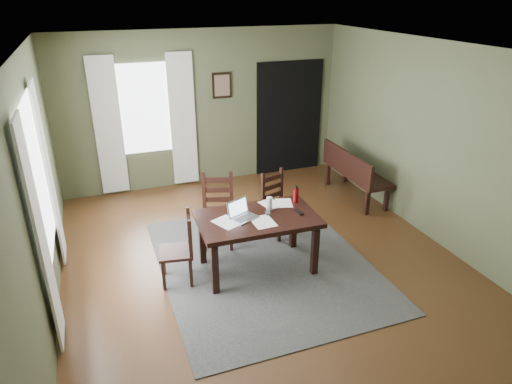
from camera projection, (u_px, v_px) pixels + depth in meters
name	position (u px, v px, depth m)	size (l,w,h in m)	color
ground	(264.00, 264.00, 5.98)	(5.00, 6.00, 0.01)	#492C16
room_shell	(265.00, 130.00, 5.23)	(5.02, 6.02, 2.71)	#505739
rug	(264.00, 263.00, 5.97)	(2.60, 3.20, 0.01)	#3C3C3C
dining_table	(257.00, 223.00, 5.61)	(1.49, 0.92, 0.73)	black
chair_end	(180.00, 250.00, 5.44)	(0.46, 0.46, 0.90)	black
chair_back_left	(218.00, 211.00, 6.27)	(0.56, 0.56, 1.01)	black
chair_back_right	(278.00, 204.00, 6.54)	(0.52, 0.52, 0.93)	black
bench	(353.00, 170.00, 7.64)	(0.48, 1.50, 0.84)	black
laptop	(241.00, 213.00, 5.53)	(0.39, 0.36, 0.22)	#B7B7BC
computer_mouse	(268.00, 213.00, 5.63)	(0.05, 0.09, 0.03)	#3F3F42
tv_remote	(299.00, 212.00, 5.67)	(0.05, 0.18, 0.02)	black
drinking_glass	(269.00, 203.00, 5.72)	(0.08, 0.08, 0.17)	silver
water_bottle	(296.00, 195.00, 5.90)	(0.08, 0.08, 0.23)	#9D0C10
paper_a	(227.00, 222.00, 5.43)	(0.25, 0.32, 0.00)	white
paper_c	(270.00, 204.00, 5.89)	(0.22, 0.28, 0.00)	white
paper_d	(284.00, 203.00, 5.92)	(0.21, 0.27, 0.00)	white
paper_e	(263.00, 222.00, 5.45)	(0.25, 0.33, 0.00)	white
window_left	(38.00, 181.00, 4.77)	(0.01, 1.30, 1.70)	white
window_back	(145.00, 109.00, 7.61)	(1.00, 0.01, 1.50)	white
curtain_left_near	(41.00, 238.00, 4.18)	(0.03, 0.48, 2.30)	silver
curtain_left_far	(49.00, 175.00, 5.59)	(0.03, 0.48, 2.30)	silver
curtain_back_left	(108.00, 128.00, 7.49)	(0.44, 0.03, 2.30)	silver
curtain_back_right	(183.00, 121.00, 7.88)	(0.44, 0.03, 2.30)	silver
framed_picture	(222.00, 85.00, 7.91)	(0.34, 0.03, 0.44)	black
doorway_back	(289.00, 118.00, 8.60)	(1.30, 0.03, 2.10)	black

